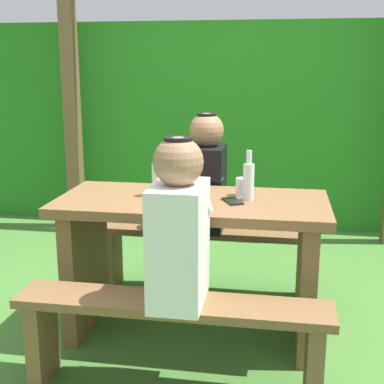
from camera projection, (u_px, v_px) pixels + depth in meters
The scene contains 13 objects.
ground_plane at pixel (192, 333), 2.93m from camera, with size 12.00×12.00×0.00m, color #41742F.
hedge_backdrop at pixel (234, 123), 4.99m from camera, with size 6.40×0.66×1.81m, color #267A1E.
pergola_post_left at pixel (72, 101), 4.60m from camera, with size 0.12×0.12×2.26m, color brown.
picnic_table at pixel (192, 244), 2.80m from camera, with size 1.40×0.64×0.77m.
bench_near at pixel (172, 327), 2.34m from camera, with size 1.40×0.24×0.45m.
bench_far at pixel (206, 247), 3.36m from camera, with size 1.40×0.24×0.45m.
person_white_shirt at pixel (179, 228), 2.23m from camera, with size 0.25×0.35×0.72m.
person_black_coat at pixel (206, 176), 3.25m from camera, with size 0.25×0.35×0.72m.
drinking_glass at pixel (243, 187), 2.80m from camera, with size 0.08×0.08×0.10m, color silver.
bottle_left at pixel (158, 178), 2.78m from camera, with size 0.07×0.07×0.23m.
bottle_right at pixel (248, 180), 2.70m from camera, with size 0.06×0.06×0.26m.
bottle_center at pixel (194, 180), 2.71m from camera, with size 0.06×0.06×0.25m.
cell_phone at pixel (233, 201), 2.68m from camera, with size 0.07×0.14×0.01m, color black.
Camera 1 is at (0.44, -2.62, 1.45)m, focal length 49.54 mm.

